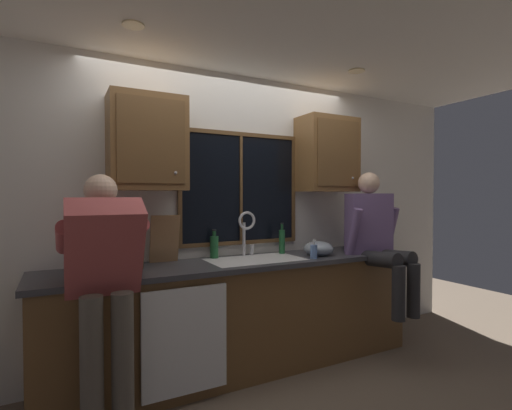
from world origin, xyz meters
The scene contains 24 objects.
back_wall centered at (0.00, 0.06, 1.27)m, with size 5.52×0.12×2.55m, color silver.
ceiling_downlight_left centered at (-0.94, -0.60, 2.54)m, with size 0.14×0.14×0.01m, color #FFEAB2.
ceiling_downlight_right centered at (0.94, -0.60, 2.54)m, with size 0.14×0.14×0.01m, color #FFEAB2.
window_glass centered at (0.10, -0.01, 1.52)m, with size 1.10×0.02×0.95m, color black.
window_frame_top centered at (0.10, -0.02, 2.02)m, with size 1.17×0.02×0.04m, color brown.
window_frame_bottom centered at (0.10, -0.02, 1.03)m, with size 1.17×0.02×0.04m, color brown.
window_frame_left centered at (-0.47, -0.02, 1.52)m, with size 0.04×0.02×0.95m, color brown.
window_frame_right centered at (0.67, -0.02, 1.52)m, with size 0.04×0.02×0.95m, color brown.
window_mullion_center centered at (0.10, -0.02, 1.52)m, with size 0.02×0.02×0.95m, color brown.
lower_cabinet_run centered at (0.00, -0.29, 0.44)m, with size 3.12×0.58×0.88m, color brown.
countertop centered at (0.00, -0.31, 0.90)m, with size 3.18×0.62×0.04m, color #38383D.
dishwasher_front centered at (-0.60, -0.61, 0.46)m, with size 0.60×0.02×0.74m, color white.
upper_cabinet_left centered at (-0.76, -0.17, 1.86)m, with size 0.57×0.36×0.72m.
upper_cabinet_right centered at (0.96, -0.17, 1.86)m, with size 0.57×0.36×0.72m.
sink centered at (0.10, -0.30, 0.82)m, with size 0.80×0.46×0.21m.
faucet centered at (0.11, -0.12, 1.17)m, with size 0.18×0.09×0.40m.
person_standing centered at (-1.12, -0.64, 0.97)m, with size 0.53×0.67×1.60m.
person_sitting_on_counter centered at (1.22, -0.57, 1.10)m, with size 0.54×0.65×1.26m.
knife_block centered at (-0.88, -0.24, 1.03)m, with size 0.12×0.18×0.32m.
cutting_board centered at (-0.62, -0.09, 1.11)m, with size 0.23×0.02×0.39m, color #997047.
mixing_bowl centered at (0.71, -0.37, 0.98)m, with size 0.27×0.27×0.13m, color #8C99A8.
soap_dispenser centered at (0.57, -0.49, 0.98)m, with size 0.06×0.07×0.16m.
bottle_green_glass centered at (0.47, -0.13, 1.04)m, with size 0.06×0.06×0.29m.
bottle_tall_clear centered at (-0.19, -0.08, 1.02)m, with size 0.07×0.07×0.25m.
Camera 1 is at (-1.36, -3.09, 1.46)m, focal length 26.29 mm.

